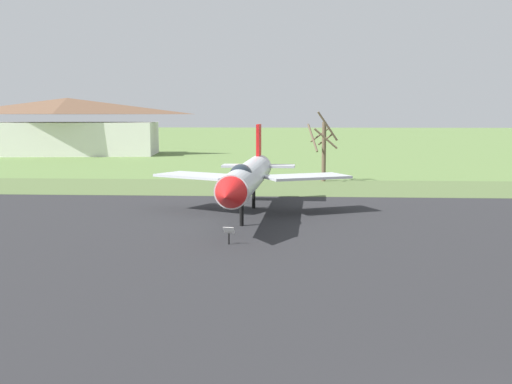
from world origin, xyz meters
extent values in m
cube|color=#28282B|center=(0.00, 13.39, 0.03)|extent=(106.33, 44.62, 0.05)
cube|color=#566B3C|center=(0.00, 41.70, 0.03)|extent=(166.33, 12.00, 0.06)
cylinder|color=silver|center=(-6.86, 26.50, 2.46)|extent=(2.28, 14.93, 1.72)
cone|color=red|center=(-7.18, 18.07, 2.46)|extent=(1.65, 2.06, 1.58)
cylinder|color=black|center=(-6.57, 34.28, 2.46)|extent=(1.24, 0.99, 1.20)
ellipsoid|color=#19232D|center=(-6.99, 22.94, 2.93)|extent=(1.26, 2.37, 1.18)
cube|color=silver|center=(-10.24, 28.45, 2.33)|extent=(5.86, 4.90, 0.16)
cube|color=silver|center=(-3.34, 28.19, 2.33)|extent=(5.85, 4.64, 0.16)
cube|color=red|center=(-6.60, 33.31, 4.43)|extent=(0.27, 1.80, 2.23)
cube|color=silver|center=(-8.07, 33.19, 2.59)|extent=(2.30, 1.69, 0.16)
cube|color=silver|center=(-5.14, 33.08, 2.59)|extent=(2.30, 1.69, 0.16)
cylinder|color=black|center=(-6.98, 23.23, 0.80)|extent=(0.23, 0.23, 1.60)
cylinder|color=black|center=(-6.74, 29.77, 0.80)|extent=(0.23, 0.23, 1.60)
cylinder|color=black|center=(-7.18, 18.28, 0.30)|extent=(0.08, 0.08, 0.59)
cube|color=white|center=(-7.18, 18.28, 0.74)|extent=(0.57, 0.34, 0.32)
cylinder|color=brown|center=(-1.30, 46.85, 2.79)|extent=(0.39, 0.39, 5.57)
cylinder|color=brown|center=(-1.13, 47.48, 3.93)|extent=(1.40, 0.50, 1.14)
cylinder|color=brown|center=(-2.37, 46.45, 4.12)|extent=(1.02, 2.34, 2.56)
cylinder|color=brown|center=(-1.66, 47.68, 4.33)|extent=(1.81, 0.91, 1.37)
cylinder|color=brown|center=(-1.19, 45.81, 4.07)|extent=(2.21, 0.39, 1.92)
cylinder|color=brown|center=(-1.03, 45.96, 5.18)|extent=(1.98, 0.75, 2.69)
cube|color=silver|center=(-39.51, 84.25, 2.54)|extent=(28.08, 14.32, 5.08)
pyramid|color=brown|center=(-39.51, 84.25, 7.61)|extent=(29.49, 15.04, 2.53)
camera|label=1|loc=(-4.13, -10.29, 6.18)|focal=42.95mm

